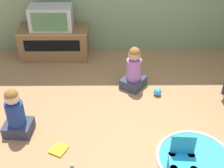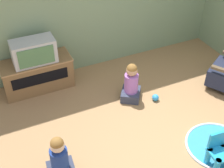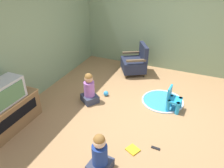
{
  "view_description": "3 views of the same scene",
  "coord_description": "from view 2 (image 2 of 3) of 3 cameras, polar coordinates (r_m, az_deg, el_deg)",
  "views": [
    {
      "loc": [
        -0.52,
        -2.82,
        2.89
      ],
      "look_at": [
        -0.49,
        0.33,
        0.67
      ],
      "focal_mm": 50.0,
      "sensor_mm": 36.0,
      "label": 1
    },
    {
      "loc": [
        -2.17,
        -2.42,
        3.5
      ],
      "look_at": [
        -0.74,
        0.71,
        0.86
      ],
      "focal_mm": 50.0,
      "sensor_mm": 36.0,
      "label": 2
    },
    {
      "loc": [
        -3.7,
        -0.85,
        2.78
      ],
      "look_at": [
        -0.42,
        0.56,
        0.74
      ],
      "focal_mm": 35.0,
      "sensor_mm": 36.0,
      "label": 3
    }
  ],
  "objects": [
    {
      "name": "tv_cabinet",
      "position": [
        5.66,
        -13.49,
        1.85
      ],
      "size": [
        1.22,
        0.51,
        0.57
      ],
      "color": "brown",
      "rests_on": "ground_plane"
    },
    {
      "name": "television",
      "position": [
        5.37,
        -14.13,
        5.79
      ],
      "size": [
        0.72,
        0.38,
        0.41
      ],
      "color": "#B7B7BC",
      "rests_on": "tv_cabinet"
    },
    {
      "name": "toy_ball",
      "position": [
        5.4,
        7.94,
        -2.46
      ],
      "size": [
        0.12,
        0.12,
        0.12
      ],
      "color": "#3399E5",
      "rests_on": "ground_plane"
    },
    {
      "name": "play_mat",
      "position": [
        4.89,
        18.7,
        -10.64
      ],
      "size": [
        0.94,
        0.94,
        0.04
      ],
      "color": "teal",
      "rests_on": "ground_plane"
    },
    {
      "name": "child_watching_center",
      "position": [
        4.16,
        -9.58,
        -13.51
      ],
      "size": [
        0.38,
        0.34,
        0.69
      ],
      "rotation": [
        0.0,
        0.0,
        -0.1
      ],
      "color": "#33384C",
      "rests_on": "ground_plane"
    },
    {
      "name": "yellow_kid_chair",
      "position": [
        4.51,
        18.98,
        -12.01
      ],
      "size": [
        0.31,
        0.3,
        0.53
      ],
      "rotation": [
        0.0,
        0.0,
        -0.08
      ],
      "color": "#1E99DB",
      "rests_on": "ground_plane"
    },
    {
      "name": "ground_plane",
      "position": [
        4.78,
        11.88,
        -10.64
      ],
      "size": [
        30.0,
        30.0,
        0.0
      ],
      "primitive_type": "plane",
      "color": "#9E754C"
    },
    {
      "name": "child_watching_left",
      "position": [
        5.26,
        3.53,
        -0.01
      ],
      "size": [
        0.46,
        0.47,
        0.7
      ],
      "rotation": [
        0.0,
        0.0,
        0.97
      ],
      "color": "#33384C",
      "rests_on": "ground_plane"
    }
  ]
}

